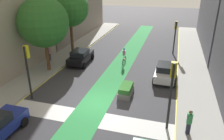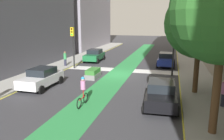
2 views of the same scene
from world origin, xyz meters
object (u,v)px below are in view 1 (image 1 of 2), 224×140
car_white_right_far (165,71)px  car_black_left_far (81,56)px  pedestrian_sidewalk_left_a (49,53)px  street_tree_far (70,8)px  pedestrian_sidewalk_right_a (189,122)px  traffic_signal_near_right (172,84)px  cyclist_in_lane (124,56)px  traffic_signal_near_left (27,63)px  street_tree_near (43,22)px  median_planter (126,90)px  traffic_signal_far_right (175,31)px

car_white_right_far → car_black_left_far: same height
car_white_right_far → pedestrian_sidewalk_left_a: 13.20m
pedestrian_sidewalk_left_a → street_tree_far: bearing=72.8°
car_white_right_far → street_tree_far: 13.82m
car_white_right_far → pedestrian_sidewalk_right_a: pedestrian_sidewalk_right_a is taller
street_tree_far → traffic_signal_near_right: bearing=-44.4°
traffic_signal_near_right → pedestrian_sidewalk_right_a: bearing=-19.5°
car_black_left_far → cyclist_in_lane: bearing=14.1°
car_white_right_far → pedestrian_sidewalk_left_a: size_ratio=2.45×
traffic_signal_near_left → car_white_right_far: traffic_signal_near_left is taller
car_black_left_far → pedestrian_sidewalk_right_a: 14.83m
car_black_left_far → street_tree_near: street_tree_near is taller
traffic_signal_near_left → pedestrian_sidewalk_left_a: size_ratio=2.55×
pedestrian_sidewalk_right_a → street_tree_near: bearing=154.3°
pedestrian_sidewalk_left_a → median_planter: (10.22, -5.13, -0.63)m
street_tree_near → traffic_signal_near_left: bearing=-72.7°
pedestrian_sidewalk_left_a → street_tree_far: 6.05m
traffic_signal_near_right → street_tree_near: street_tree_near is taller
median_planter → street_tree_far: bearing=135.7°
cyclist_in_lane → median_planter: 7.07m
car_white_right_far → car_black_left_far: (-9.45, 1.63, 0.00)m
street_tree_far → street_tree_near: bearing=-87.6°
traffic_signal_near_left → car_white_right_far: bearing=33.4°
median_planter → car_black_left_far: bearing=139.3°
cyclist_in_lane → median_planter: bearing=-75.4°
car_black_left_far → street_tree_near: 5.70m
car_white_right_far → street_tree_far: size_ratio=0.54×
traffic_signal_near_right → street_tree_far: street_tree_far is taller
street_tree_far → median_planter: size_ratio=3.80×
street_tree_far → pedestrian_sidewalk_left_a: bearing=-107.2°
cyclist_in_lane → traffic_signal_near_right: bearing=-62.7°
traffic_signal_near_left → cyclist_in_lane: traffic_signal_near_left is taller
traffic_signal_near_left → pedestrian_sidewalk_left_a: bearing=111.4°
pedestrian_sidewalk_right_a → street_tree_far: 19.44m
cyclist_in_lane → street_tree_far: (-7.29, 2.03, 4.69)m
car_black_left_far → median_planter: 8.62m
traffic_signal_near_right → traffic_signal_far_right: bearing=90.3°
car_white_right_far → pedestrian_sidewalk_left_a: (-13.14, 1.14, 0.23)m
cyclist_in_lane → street_tree_near: 9.16m
pedestrian_sidewalk_right_a → median_planter: (-4.81, 3.94, -0.59)m
car_black_left_far → median_planter: size_ratio=2.08×
pedestrian_sidewalk_right_a → median_planter: 6.25m
traffic_signal_near_left → pedestrian_sidewalk_left_a: 8.61m
traffic_signal_far_right → cyclist_in_lane: 7.61m
traffic_signal_near_left → traffic_signal_far_right: (10.62, 14.66, -0.19)m
cyclist_in_lane → street_tree_near: (-7.03, -4.21, 4.11)m
car_black_left_far → cyclist_in_lane: size_ratio=2.31×
traffic_signal_near_right → traffic_signal_near_left: (-10.71, 0.84, -0.10)m
pedestrian_sidewalk_right_a → median_planter: pedestrian_sidewalk_right_a is taller
car_black_left_far → street_tree_far: 6.36m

